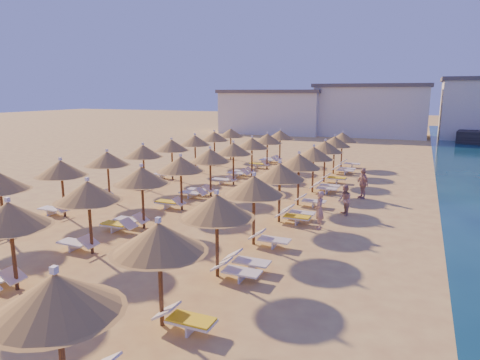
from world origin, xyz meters
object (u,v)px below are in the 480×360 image
at_px(beachgoer_b, 345,200).
at_px(beachgoer_a, 319,210).
at_px(parasol_row_east, 290,167).
at_px(beachgoer_c, 363,183).
at_px(parasol_row_west, 196,160).

xyz_separation_m(beachgoer_b, beachgoer_a, (-0.70, -2.68, 0.10)).
height_order(parasol_row_east, beachgoer_c, parasol_row_east).
relative_size(beachgoer_c, beachgoer_a, 1.02).
bearing_deg(parasol_row_east, parasol_row_west, 180.00).
relative_size(parasol_row_east, beachgoer_b, 21.21).
relative_size(beachgoer_b, beachgoer_c, 0.87).
bearing_deg(beachgoer_c, beachgoer_a, -47.21).
relative_size(parasol_row_east, beachgoer_c, 18.46).
relative_size(parasol_row_west, beachgoer_b, 21.21).
bearing_deg(beachgoer_a, parasol_row_west, -123.08).
bearing_deg(beachgoer_c, beachgoer_b, -43.40).
bearing_deg(beachgoer_c, parasol_row_east, -71.50).
relative_size(parasol_row_west, beachgoer_a, 18.76).
xyz_separation_m(beachgoer_b, beachgoer_c, (0.37, 3.95, 0.12)).
bearing_deg(parasol_row_west, parasol_row_east, 0.00).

